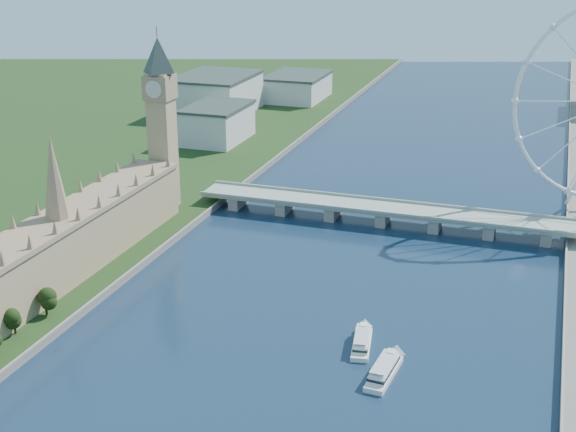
% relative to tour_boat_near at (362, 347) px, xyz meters
% --- Properties ---
extents(parliament_range, '(24.00, 200.00, 70.00)m').
position_rel_tour_boat_near_xyz_m(parliament_range, '(-150.42, 15.05, 18.48)').
color(parliament_range, tan).
rests_on(parliament_range, ground).
extents(big_ben, '(20.02, 20.02, 110.00)m').
position_rel_tour_boat_near_xyz_m(big_ben, '(-150.42, 123.05, 66.57)').
color(big_ben, tan).
rests_on(big_ben, ground).
extents(westminster_bridge, '(220.00, 22.00, 9.50)m').
position_rel_tour_boat_near_xyz_m(westminster_bridge, '(-22.42, 145.05, 6.63)').
color(westminster_bridge, gray).
rests_on(westminster_bridge, ground).
extents(city_skyline, '(505.00, 280.00, 32.00)m').
position_rel_tour_boat_near_xyz_m(city_skyline, '(16.81, 405.13, 16.96)').
color(city_skyline, beige).
rests_on(city_skyline, ground).
extents(tour_boat_near, '(11.93, 29.80, 6.40)m').
position_rel_tour_boat_near_xyz_m(tour_boat_near, '(0.00, 0.00, 0.00)').
color(tour_boat_near, white).
rests_on(tour_boat_near, ground).
extents(tour_boat_far, '(10.56, 31.43, 6.83)m').
position_rel_tour_boat_near_xyz_m(tour_boat_far, '(13.42, -19.47, 0.00)').
color(tour_boat_far, silver).
rests_on(tour_boat_far, ground).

